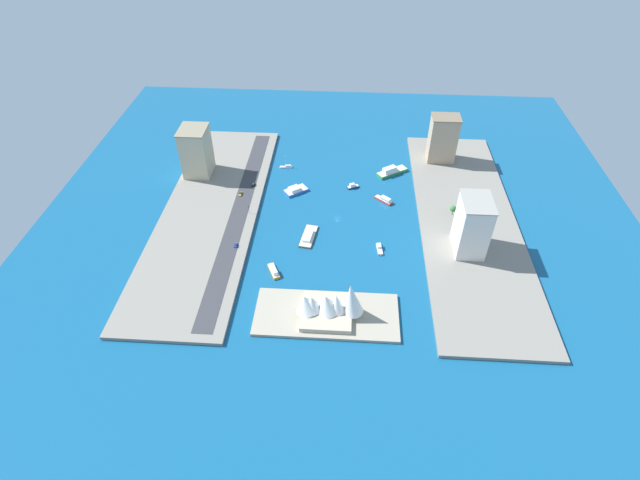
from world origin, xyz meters
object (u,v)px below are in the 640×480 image
suv_black (254,184)px  barge_flat_brown (308,236)px  taxi_yellow_cab (240,194)px  ferry_green_doubledeck (391,171)px  water_taxi_orange (274,271)px  apartment_midrise_tan (443,139)px  catamaran_blue (296,190)px  hatchback_blue (236,245)px  hotel_broad_white (472,226)px  yacht_sleek_gray (379,248)px  office_block_beige (196,151)px  sailboat_small_white (287,167)px  patrol_launch_navy (353,186)px  tugboat_red (384,200)px  traffic_light_waterfront (249,208)px  opera_landmark (329,304)px

suv_black → barge_flat_brown: bearing=129.9°
taxi_yellow_cab → ferry_green_doubledeck: bearing=-160.9°
ferry_green_doubledeck → water_taxi_orange: size_ratio=1.74×
water_taxi_orange → apartment_midrise_tan: (-122.90, -143.84, 20.58)m
water_taxi_orange → catamaran_blue: catamaran_blue is taller
hatchback_blue → hotel_broad_white: bearing=-177.1°
catamaran_blue → apartment_midrise_tan: bearing=-156.0°
yacht_sleek_gray → barge_flat_brown: bearing=-11.1°
office_block_beige → suv_black: size_ratio=7.98×
catamaran_blue → sailboat_small_white: bearing=-71.9°
yacht_sleek_gray → apartment_midrise_tan: (-53.95, -117.17, 20.94)m
patrol_launch_navy → office_block_beige: size_ratio=0.26×
taxi_yellow_cab → hatchback_blue: bearing=97.6°
sailboat_small_white → water_taxi_orange: size_ratio=0.78×
tugboat_red → office_block_beige: bearing=-10.5°
sailboat_small_white → tugboat_red: bearing=151.8°
barge_flat_brown → traffic_light_waterfront: bearing=-25.8°
office_block_beige → taxi_yellow_cab: (-39.17, 29.36, -18.78)m
patrol_launch_navy → ferry_green_doubledeck: bearing=-144.5°
patrol_launch_navy → catamaran_blue: (44.92, 8.39, 0.22)m
sailboat_small_white → traffic_light_waterfront: (19.87, 67.28, 5.81)m
office_block_beige → hatchback_blue: 102.50m
yacht_sleek_gray → office_block_beige: office_block_beige is taller
catamaran_blue → traffic_light_waterfront: (31.19, 32.71, 5.13)m
catamaran_blue → hotel_broad_white: 139.07m
water_taxi_orange → apartment_midrise_tan: bearing=-130.5°
barge_flat_brown → traffic_light_waterfront: (45.79, -22.09, 5.55)m
opera_landmark → apartment_midrise_tan: bearing=-115.7°
barge_flat_brown → office_block_beige: bearing=-37.7°
patrol_launch_navy → hotel_broad_white: size_ratio=0.26×
apartment_midrise_tan → suv_black: bearing=18.0°
ferry_green_doubledeck → water_taxi_orange: 146.78m
catamaran_blue → traffic_light_waterfront: 45.49m
sailboat_small_white → hatchback_blue: bearing=77.8°
patrol_launch_navy → apartment_midrise_tan: bearing=-148.8°
tugboat_red → apartment_midrise_tan: bearing=-128.7°
yacht_sleek_gray → office_block_beige: bearing=-30.0°
ferry_green_doubledeck → tugboat_red: size_ratio=1.89×
water_taxi_orange → hotel_broad_white: hotel_broad_white is taller
yacht_sleek_gray → catamaran_blue: (64.04, -64.54, 0.52)m
hotel_broad_white → office_block_beige: 219.54m
catamaran_blue → suv_black: size_ratio=4.13×
hotel_broad_white → taxi_yellow_cab: (164.87, -51.66, -18.85)m
water_taxi_orange → hotel_broad_white: 132.77m
hotel_broad_white → opera_landmark: 111.24m
hatchback_blue → apartment_midrise_tan: bearing=-141.1°
sailboat_small_white → yacht_sleek_gray: bearing=127.2°
ferry_green_doubledeck → barge_flat_brown: bearing=54.2°
tugboat_red → traffic_light_waterfront: size_ratio=2.19×
hotel_broad_white → tugboat_red: bearing=-44.7°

